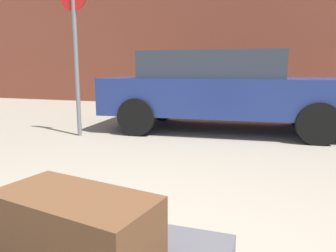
% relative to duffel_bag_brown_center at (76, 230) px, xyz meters
% --- Properties ---
extents(duffel_bag_brown_center, '(0.71, 0.43, 0.30)m').
position_rel_duffel_bag_brown_center_xyz_m(duffel_bag_brown_center, '(0.00, 0.00, 0.00)').
color(duffel_bag_brown_center, '#51331E').
rests_on(duffel_bag_brown_center, luggage_cart).
extents(parked_car, '(4.43, 2.20, 1.42)m').
position_rel_duffel_bag_brown_center_xyz_m(parked_car, '(-0.19, 4.87, 0.27)').
color(parked_car, navy).
rests_on(parked_car, ground_plane).
extents(no_parking_sign, '(0.50, 0.07, 2.53)m').
position_rel_duffel_bag_brown_center_xyz_m(no_parking_sign, '(-2.40, 3.58, 1.07)').
color(no_parking_sign, slate).
rests_on(no_parking_sign, ground_plane).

